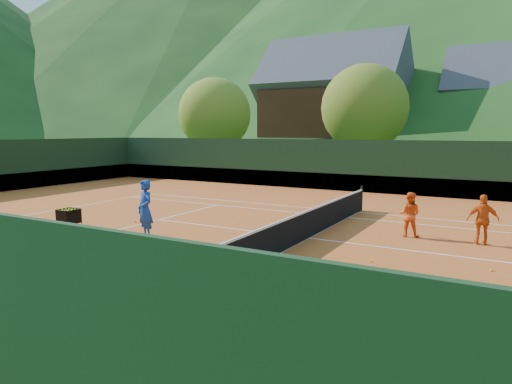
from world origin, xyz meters
The scene contains 24 objects.
ground centered at (0.00, 0.00, 0.00)m, with size 400.00×400.00×0.00m, color #2D541A.
clay_court centered at (0.00, 0.00, 0.01)m, with size 40.00×24.00×0.02m, color #AF4D1C.
mountain_far_left centered at (-90.00, 150.00, 50.00)m, with size 260.00×260.00×100.00m, color #173412.
coach centered at (-4.61, -2.68, 0.99)m, with size 0.71×0.46×1.93m, color #183C9E.
student_a centered at (2.82, 1.87, 0.77)m, with size 0.73×0.56×1.49m, color #FC5616.
student_b centered at (5.02, 1.83, 0.80)m, with size 0.92×0.38×1.57m, color #E15914.
tennis_ball_0 centered at (2.54, -1.75, 0.05)m, with size 0.07×0.07×0.07m, color #CDDE25.
tennis_ball_1 centered at (0.10, -4.57, 0.05)m, with size 0.07×0.07×0.07m, color #CDDE25.
tennis_ball_2 centered at (-6.83, -0.87, 0.05)m, with size 0.07×0.07×0.07m, color #CDDE25.
tennis_ball_4 centered at (-7.64, -2.97, 0.05)m, with size 0.07×0.07×0.07m, color #CDDE25.
tennis_ball_5 centered at (-8.78, -2.80, 0.05)m, with size 0.07×0.07×0.07m, color #CDDE25.
tennis_ball_10 centered at (1.78, -5.41, 0.05)m, with size 0.07×0.07×0.07m, color #CDDE25.
tennis_ball_12 centered at (5.41, -1.08, 0.05)m, with size 0.07×0.07×0.07m, color #CDDE25.
tennis_ball_14 centered at (5.05, -3.02, 0.05)m, with size 0.07×0.07×0.07m, color #CDDE25.
tennis_ball_15 centered at (-4.18, -6.39, 0.05)m, with size 0.07×0.07×0.07m, color #CDDE25.
tennis_ball_16 centered at (-0.51, -1.57, 0.05)m, with size 0.07×0.07×0.07m, color #CDDE25.
tennis_ball_17 centered at (-2.06, -8.63, 0.05)m, with size 0.07×0.07×0.07m, color #CDDE25.
court_lines centered at (0.00, 0.00, 0.02)m, with size 23.83×11.03×0.00m.
tennis_net centered at (0.00, 0.00, 0.52)m, with size 0.10×12.07×1.10m.
perimeter_fence centered at (0.00, 0.00, 1.27)m, with size 40.40×24.24×3.00m.
ball_hopper centered at (-6.69, -3.98, 0.77)m, with size 0.57×0.57×1.00m.
chalet_left centered at (-10.00, 30.00, 5.65)m, with size 13.80×9.93×12.92m.
tree_a centered at (-16.00, 18.00, 4.87)m, with size 6.00×6.00×7.88m.
tree_b centered at (-4.00, 20.00, 5.19)m, with size 6.40×6.40×8.40m.
Camera 1 is at (5.67, -13.63, 3.52)m, focal length 32.00 mm.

